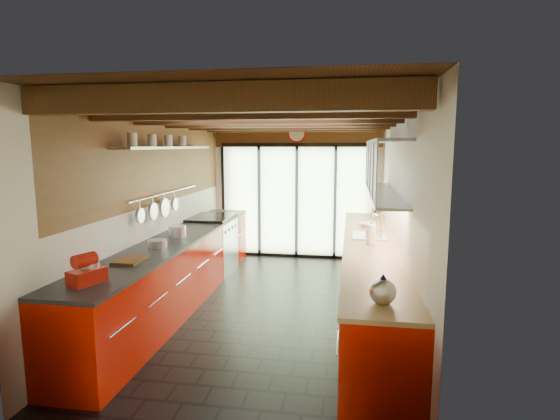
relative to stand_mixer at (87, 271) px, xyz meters
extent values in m
plane|color=black|center=(1.27, 2.06, -1.03)|extent=(5.50, 5.50, 0.00)
plane|color=silver|center=(1.27, 4.81, 0.27)|extent=(3.20, 0.00, 3.20)
plane|color=silver|center=(1.27, -0.69, 0.27)|extent=(3.20, 0.00, 3.20)
plane|color=silver|center=(-0.33, 2.06, 0.27)|extent=(0.00, 5.50, 5.50)
plane|color=silver|center=(2.87, 2.06, 0.27)|extent=(0.00, 5.50, 5.50)
plane|color=#472814|center=(1.27, 2.06, 1.57)|extent=(5.50, 5.50, 0.00)
cube|color=#593316|center=(1.27, -0.19, 1.45)|extent=(3.14, 0.14, 0.22)
cube|color=#593316|center=(1.27, 0.71, 1.45)|extent=(3.14, 0.14, 0.22)
cube|color=#593316|center=(1.27, 1.61, 1.45)|extent=(3.14, 0.14, 0.22)
cube|color=#593316|center=(1.27, 2.51, 1.45)|extent=(3.14, 0.14, 0.22)
cube|color=#593316|center=(1.27, 3.41, 1.45)|extent=(3.14, 0.14, 0.22)
cube|color=#593316|center=(1.27, 4.31, 1.45)|extent=(3.14, 0.14, 0.22)
cube|color=brown|center=(1.27, 4.77, 1.32)|extent=(3.14, 0.06, 0.50)
plane|color=brown|center=(-0.30, 2.26, 0.94)|extent=(0.00, 4.90, 4.90)
plane|color=#C6EAAD|center=(1.27, 4.80, 0.04)|extent=(2.90, 0.00, 2.90)
cube|color=black|center=(-0.18, 4.78, 0.04)|extent=(0.05, 0.04, 2.15)
cube|color=black|center=(2.72, 4.78, 0.04)|extent=(0.05, 0.04, 2.15)
cube|color=black|center=(1.27, 4.75, 0.04)|extent=(0.06, 0.05, 2.15)
cube|color=black|center=(1.27, 4.75, 1.12)|extent=(2.90, 0.05, 0.06)
cylinder|color=red|center=(1.27, 4.73, 1.32)|extent=(0.34, 0.04, 0.34)
cylinder|color=beige|center=(1.27, 4.71, 1.32)|extent=(0.28, 0.02, 0.28)
cube|color=#B91200|center=(-0.01, 2.06, -0.59)|extent=(0.65, 5.00, 0.88)
cube|color=black|center=(-0.01, 2.06, -0.13)|extent=(0.68, 5.00, 0.04)
cube|color=silver|center=(-0.01, 3.51, -0.59)|extent=(0.66, 0.90, 0.90)
cube|color=black|center=(-0.01, 3.51, -0.10)|extent=(0.65, 0.90, 0.06)
cube|color=#B91200|center=(2.54, 2.06, -0.59)|extent=(0.65, 5.00, 0.88)
cube|color=#A77D51|center=(2.54, 2.06, -0.13)|extent=(0.68, 5.00, 0.04)
cube|color=white|center=(2.21, 2.46, -0.59)|extent=(0.02, 0.60, 0.84)
cube|color=silver|center=(2.54, 2.46, -0.11)|extent=(0.45, 0.52, 0.02)
cylinder|color=silver|center=(2.69, 2.46, 0.07)|extent=(0.02, 0.02, 0.34)
torus|color=silver|center=(2.63, 2.46, 0.24)|extent=(0.14, 0.02, 0.14)
plane|color=silver|center=(2.53, 2.36, 0.82)|extent=(0.00, 3.00, 3.00)
cube|color=#9EA0A5|center=(2.70, 2.36, 0.48)|extent=(0.34, 3.00, 0.03)
cube|color=#9EA0A5|center=(2.70, 2.36, 1.15)|extent=(0.34, 3.00, 0.03)
cylinder|color=silver|center=(-0.27, 2.36, 0.44)|extent=(0.02, 2.20, 0.02)
cube|color=silver|center=(-0.18, 2.26, 1.07)|extent=(0.28, 2.60, 0.03)
cylinder|color=silver|center=(-0.23, 1.46, 0.26)|extent=(0.04, 0.18, 0.18)
cylinder|color=silver|center=(-0.23, 1.81, 0.26)|extent=(0.04, 0.22, 0.22)
cylinder|color=silver|center=(-0.23, 2.16, 0.26)|extent=(0.04, 0.26, 0.26)
cylinder|color=silver|center=(-0.23, 2.51, 0.26)|extent=(0.04, 0.18, 0.18)
cube|color=#B41B0E|center=(0.00, -0.01, -0.04)|extent=(0.28, 0.35, 0.13)
cylinder|color=#B41B0E|center=(0.00, -0.03, 0.11)|extent=(0.18, 0.23, 0.12)
cylinder|color=silver|center=(0.00, 0.05, 0.00)|extent=(0.20, 0.20, 0.13)
cylinder|color=silver|center=(0.00, 2.03, -0.04)|extent=(0.24, 0.24, 0.15)
cylinder|color=silver|center=(0.00, 1.41, -0.07)|extent=(0.26, 0.26, 0.09)
cube|color=brown|center=(0.00, 0.74, -0.09)|extent=(0.27, 0.37, 0.03)
sphere|color=silver|center=(2.54, -0.09, -0.01)|extent=(0.27, 0.27, 0.21)
cone|color=black|center=(2.54, -0.09, 0.11)|extent=(0.10, 0.10, 0.06)
cylinder|color=silver|center=(2.54, 0.03, 0.00)|extent=(0.05, 0.08, 0.04)
cylinder|color=white|center=(2.54, 1.97, 0.01)|extent=(0.14, 0.14, 0.24)
cylinder|color=silver|center=(2.54, 1.97, 0.16)|extent=(0.03, 0.03, 0.04)
imported|color=silver|center=(2.54, 2.46, -0.02)|extent=(0.10, 0.10, 0.18)
imported|color=silver|center=(2.54, 3.18, -0.08)|extent=(0.29, 0.29, 0.06)
camera|label=1|loc=(2.28, -3.40, 1.10)|focal=28.00mm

